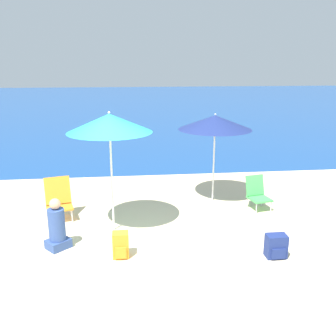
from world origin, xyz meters
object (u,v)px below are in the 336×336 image
at_px(beach_chair_green, 257,192).
at_px(person_seated_near, 57,228).
at_px(backpack_orange, 121,245).
at_px(beach_umbrella_navy, 215,122).
at_px(backpack_navy, 276,246).
at_px(beach_chair_orange, 58,198).
at_px(beach_umbrella_teal, 109,123).

bearing_deg(beach_chair_green, person_seated_near, -172.13).
bearing_deg(backpack_orange, beach_umbrella_navy, 49.35).
bearing_deg(beach_umbrella_navy, backpack_navy, -80.92).
relative_size(beach_umbrella_navy, beach_chair_orange, 2.41).
xyz_separation_m(beach_umbrella_navy, beach_chair_green, (0.85, -0.59, -1.45)).
height_order(beach_chair_orange, backpack_navy, beach_chair_orange).
bearing_deg(beach_umbrella_teal, beach_chair_green, 14.23).
bearing_deg(beach_chair_green, backpack_orange, -159.45).
relative_size(beach_umbrella_navy, person_seated_near, 2.23).
bearing_deg(beach_chair_green, backpack_navy, -112.64).
bearing_deg(person_seated_near, backpack_orange, 27.04).
height_order(beach_umbrella_teal, beach_chair_orange, beach_umbrella_teal).
bearing_deg(beach_umbrella_teal, backpack_navy, -26.78).
bearing_deg(beach_chair_orange, beach_umbrella_teal, -45.61).
xyz_separation_m(beach_umbrella_navy, backpack_navy, (0.43, -2.72, -1.62)).
distance_m(beach_umbrella_teal, beach_chair_orange, 2.08).
bearing_deg(backpack_navy, beach_umbrella_teal, 153.22).
bearing_deg(person_seated_near, beach_chair_orange, 146.91).
xyz_separation_m(beach_chair_green, backpack_orange, (-2.94, -1.85, -0.15)).
height_order(beach_chair_orange, beach_chair_green, beach_chair_orange).
bearing_deg(backpack_orange, backpack_navy, -6.38).
distance_m(beach_chair_green, backpack_orange, 3.48).
relative_size(beach_chair_orange, backpack_orange, 1.94).
xyz_separation_m(beach_chair_orange, person_seated_near, (0.19, -1.32, -0.05)).
distance_m(backpack_navy, backpack_orange, 2.54).
height_order(beach_umbrella_teal, backpack_orange, beach_umbrella_teal).
distance_m(beach_chair_orange, backpack_orange, 2.17).
height_order(beach_umbrella_navy, backpack_navy, beach_umbrella_navy).
xyz_separation_m(beach_umbrella_teal, person_seated_near, (-0.93, -0.64, -1.67)).
bearing_deg(person_seated_near, beach_chair_green, 68.23).
height_order(beach_umbrella_teal, beach_umbrella_navy, beach_umbrella_teal).
height_order(beach_chair_orange, person_seated_near, person_seated_near).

